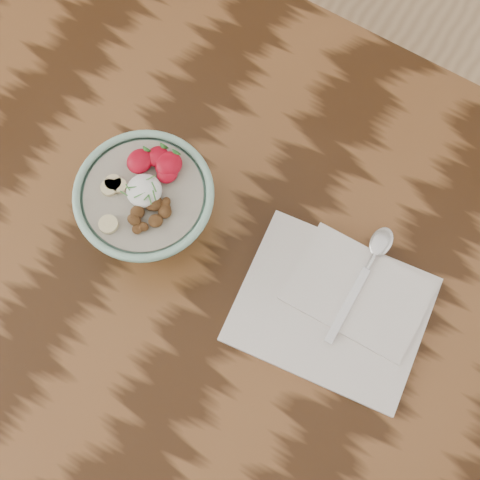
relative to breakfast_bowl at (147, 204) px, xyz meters
The scene contains 4 objects.
table 16.48cm from the breakfast_bowl, behind, with size 160.00×90.00×75.00cm.
breakfast_bowl is the anchor object (origin of this frame).
napkin 29.63cm from the breakfast_bowl, ahead, with size 27.82×23.59×1.56cm.
spoon 32.14cm from the breakfast_bowl, 19.89° to the left, with size 3.27×18.75×0.98cm.
Camera 1 is at (33.14, -21.79, 166.25)cm, focal length 50.00 mm.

